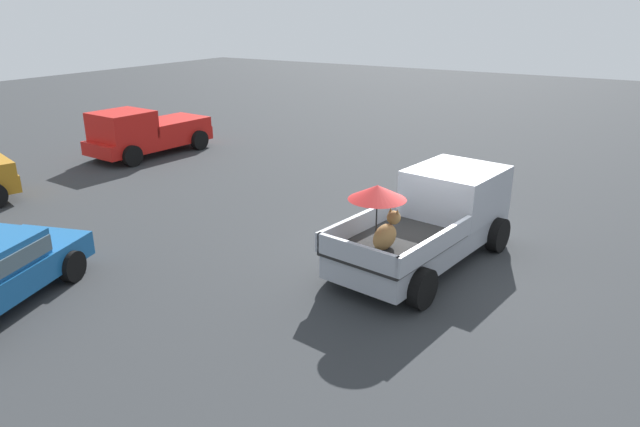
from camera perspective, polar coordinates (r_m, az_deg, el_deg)
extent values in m
plane|color=#2D3033|center=(13.17, 9.95, -4.87)|extent=(80.00, 80.00, 0.00)
cylinder|color=black|center=(14.88, 10.13, -0.29)|extent=(0.83, 0.39, 0.80)
cylinder|color=black|center=(14.11, 17.05, -2.01)|extent=(0.83, 0.39, 0.80)
cylinder|color=black|center=(12.15, 1.89, -4.67)|extent=(0.83, 0.39, 0.80)
cylinder|color=black|center=(11.19, 9.94, -7.23)|extent=(0.83, 0.39, 0.80)
cube|color=#9EA3AD|center=(12.95, 10.10, -2.58)|extent=(5.20, 2.46, 0.50)
cube|color=#9EA3AD|center=(13.86, 13.17, 2.18)|extent=(2.33, 2.13, 1.08)
cube|color=#4C606B|center=(14.68, 14.99, 3.81)|extent=(0.29, 1.71, 0.64)
cube|color=black|center=(11.92, 7.43, -2.98)|extent=(3.02, 2.20, 0.06)
cube|color=#9EA3AD|center=(12.31, 3.85, -0.96)|extent=(2.79, 0.48, 0.40)
cube|color=#9EA3AD|center=(11.42, 11.38, -3.01)|extent=(2.79, 0.48, 0.40)
cube|color=#9EA3AD|center=(10.79, 3.64, -4.01)|extent=(0.35, 1.84, 0.40)
ellipsoid|color=olive|center=(11.47, 6.38, -2.30)|extent=(0.72, 0.41, 0.52)
sphere|color=olive|center=(11.59, 7.25, -0.40)|extent=(0.32, 0.32, 0.28)
cone|color=olive|center=(11.58, 6.95, 0.34)|extent=(0.10, 0.10, 0.12)
cone|color=olive|center=(11.50, 7.62, 0.17)|extent=(0.10, 0.10, 0.12)
cylinder|color=black|center=(11.27, 5.54, -1.07)|extent=(0.03, 0.03, 1.11)
cone|color=red|center=(11.06, 5.65, 2.09)|extent=(1.27, 1.27, 0.28)
cylinder|color=black|center=(21.80, -17.96, 5.40)|extent=(0.78, 0.32, 0.76)
cylinder|color=black|center=(23.33, -20.77, 5.98)|extent=(0.78, 0.32, 0.76)
cylinder|color=black|center=(23.75, -11.77, 7.07)|extent=(0.78, 0.32, 0.76)
cylinder|color=black|center=(25.17, -14.73, 7.54)|extent=(0.78, 0.32, 0.76)
cube|color=red|center=(23.43, -16.27, 6.96)|extent=(4.93, 2.18, 0.50)
cube|color=red|center=(22.59, -18.85, 8.18)|extent=(2.04, 1.95, 1.00)
cube|color=red|center=(23.95, -14.49, 8.48)|extent=(2.83, 2.01, 0.40)
cylinder|color=black|center=(14.21, -28.88, -3.85)|extent=(0.70, 0.41, 0.66)
cylinder|color=black|center=(13.12, -23.15, -4.79)|extent=(0.70, 0.41, 0.66)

